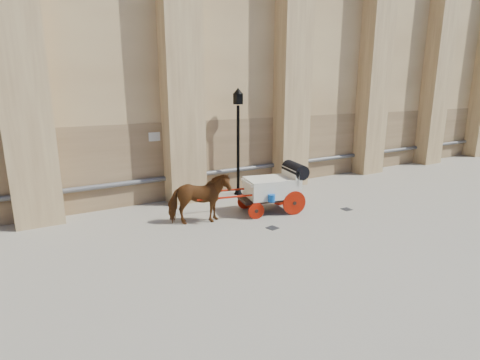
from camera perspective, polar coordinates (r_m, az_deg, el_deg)
ground at (r=12.06m, az=2.77°, el=-6.75°), size 90.00×90.00×0.00m
horse at (r=11.93m, az=-6.23°, el=-2.90°), size 2.10×1.37×1.64m
carriage at (r=13.10m, az=5.39°, el=-0.91°), size 4.01×1.81×1.70m
street_lamp at (r=14.91m, az=-0.29°, el=6.27°), size 0.40×0.40×4.25m
drain_grate_near at (r=11.77m, az=4.96°, el=-7.29°), size 0.38×0.38×0.01m
drain_grate_far at (r=14.00m, az=15.94°, el=-4.30°), size 0.32×0.32×0.01m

